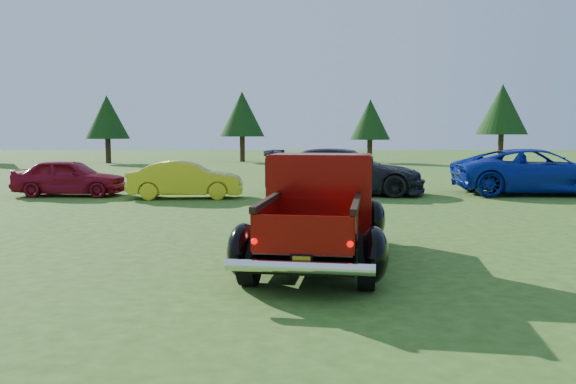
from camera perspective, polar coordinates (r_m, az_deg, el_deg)
The scene contains 10 objects.
ground at distance 9.57m, azimuth -0.90°, elevation -6.23°, with size 120.00×120.00×0.00m, color #335217.
tree_west at distance 40.23m, azimuth -17.90°, elevation 7.24°, with size 2.94×2.94×4.60m.
tree_mid_left at distance 40.49m, azimuth -4.69°, elevation 7.88°, with size 3.20×3.20×5.00m.
tree_mid_right at distance 39.80m, azimuth 8.34°, elevation 7.28°, with size 2.82×2.82×4.40m.
tree_east at distance 41.64m, azimuth 20.92°, elevation 7.83°, with size 3.46×3.46×5.40m.
pickup_truck at distance 9.12m, azimuth 3.37°, elevation -1.71°, with size 2.74×4.78×1.69m.
show_car_red at distance 19.53m, azimuth -21.29°, elevation 1.40°, with size 1.42×3.54×1.20m, color maroon.
show_car_yellow at distance 17.81m, azimuth -10.32°, elevation 1.24°, with size 1.23×3.53×1.16m, color gold.
show_car_grey at distance 18.84m, azimuth 5.85°, elevation 2.09°, with size 2.12×5.22×1.52m, color black.
show_car_blue at distance 20.45m, azimuth 24.00°, elevation 1.91°, with size 2.51×5.45×1.51m, color #0D2799.
Camera 1 is at (0.11, -9.35, 2.02)m, focal length 35.00 mm.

